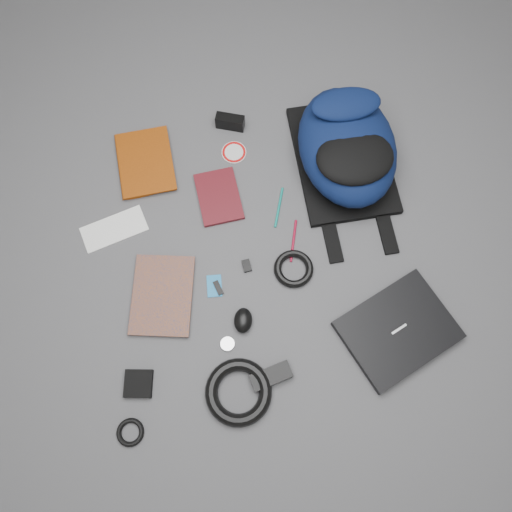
{
  "coord_description": "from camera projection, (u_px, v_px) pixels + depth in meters",
  "views": [
    {
      "loc": [
        -0.08,
        -0.51,
        1.61
      ],
      "look_at": [
        0.0,
        0.0,
        0.02
      ],
      "focal_mm": 35.0,
      "sensor_mm": 36.0,
      "label": 1
    }
  ],
  "objects": [
    {
      "name": "textbook_red",
      "position": [
        118.0,
        168.0,
        1.79
      ],
      "size": [
        0.21,
        0.27,
        0.03
      ],
      "primitive_type": "imported",
      "rotation": [
        0.0,
        0.0,
        0.05
      ],
      "color": "#752D06",
      "rests_on": "ground"
    },
    {
      "name": "power_brick",
      "position": [
        271.0,
        376.0,
        1.56
      ],
      "size": [
        0.14,
        0.08,
        0.03
      ],
      "primitive_type": "cube",
      "rotation": [
        0.0,
        0.0,
        0.24
      ],
      "color": "black",
      "rests_on": "ground"
    },
    {
      "name": "pen_red",
      "position": [
        293.0,
        241.0,
        1.71
      ],
      "size": [
        0.05,
        0.15,
        0.01
      ],
      "primitive_type": "cylinder",
      "rotation": [
        1.57,
        0.0,
        -0.29
      ],
      "color": "maroon",
      "rests_on": "ground"
    },
    {
      "name": "comic_book",
      "position": [
        132.0,
        294.0,
        1.65
      ],
      "size": [
        0.25,
        0.3,
        0.02
      ],
      "primitive_type": "imported",
      "rotation": [
        0.0,
        0.0,
        -0.19
      ],
      "color": "#C75D0E",
      "rests_on": "ground"
    },
    {
      "name": "pen_teal",
      "position": [
        279.0,
        207.0,
        1.75
      ],
      "size": [
        0.06,
        0.15,
        0.01
      ],
      "primitive_type": "cylinder",
      "rotation": [
        1.57,
        0.0,
        -0.34
      ],
      "color": "#0D7B6F",
      "rests_on": "ground"
    },
    {
      "name": "mouse",
      "position": [
        243.0,
        320.0,
        1.61
      ],
      "size": [
        0.07,
        0.09,
        0.04
      ],
      "primitive_type": "ellipsoid",
      "rotation": [
        0.0,
        0.0,
        -0.2
      ],
      "color": "black",
      "rests_on": "ground"
    },
    {
      "name": "power_cord_coil",
      "position": [
        238.0,
        392.0,
        1.54
      ],
      "size": [
        0.24,
        0.24,
        0.04
      ],
      "primitive_type": "torus",
      "rotation": [
        0.0,
        0.0,
        0.18
      ],
      "color": "black",
      "rests_on": "ground"
    },
    {
      "name": "id_badge",
      "position": [
        214.0,
        286.0,
        1.66
      ],
      "size": [
        0.05,
        0.08,
        0.0
      ],
      "primitive_type": "cube",
      "rotation": [
        0.0,
        0.0,
        -0.07
      ],
      "color": "#1771B0",
      "rests_on": "ground"
    },
    {
      "name": "headphone_right",
      "position": [
        228.0,
        344.0,
        1.6
      ],
      "size": [
        0.06,
        0.06,
        0.01
      ],
      "primitive_type": "cylinder",
      "rotation": [
        0.0,
        0.0,
        -0.27
      ],
      "color": "silver",
      "rests_on": "ground"
    },
    {
      "name": "laptop",
      "position": [
        398.0,
        330.0,
        1.6
      ],
      "size": [
        0.42,
        0.38,
        0.03
      ],
      "primitive_type": "cube",
      "rotation": [
        0.0,
        0.0,
        0.41
      ],
      "color": "black",
      "rests_on": "ground"
    },
    {
      "name": "envelope",
      "position": [
        114.0,
        229.0,
        1.73
      ],
      "size": [
        0.24,
        0.15,
        0.0
      ],
      "primitive_type": "cube",
      "rotation": [
        0.0,
        0.0,
        0.26
      ],
      "color": "white",
      "rests_on": "ground"
    },
    {
      "name": "usb_black",
      "position": [
        218.0,
        288.0,
        1.66
      ],
      "size": [
        0.03,
        0.05,
        0.01
      ],
      "primitive_type": "cube",
      "rotation": [
        0.0,
        0.0,
        0.29
      ],
      "color": "black",
      "rests_on": "ground"
    },
    {
      "name": "ground",
      "position": [
        256.0,
        258.0,
        1.7
      ],
      "size": [
        4.0,
        4.0,
        0.0
      ],
      "primitive_type": "plane",
      "color": "#4F4F51",
      "rests_on": "ground"
    },
    {
      "name": "compact_camera",
      "position": [
        230.0,
        122.0,
        1.83
      ],
      "size": [
        0.11,
        0.07,
        0.06
      ],
      "primitive_type": "cube",
      "rotation": [
        0.0,
        0.0,
        -0.34
      ],
      "color": "black",
      "rests_on": "ground"
    },
    {
      "name": "sticker_disc",
      "position": [
        234.0,
        152.0,
        1.82
      ],
      "size": [
        0.11,
        0.11,
        0.0
      ],
      "primitive_type": "cylinder",
      "rotation": [
        0.0,
        0.0,
        -0.2
      ],
      "color": "silver",
      "rests_on": "ground"
    },
    {
      "name": "dvd_case",
      "position": [
        219.0,
        197.0,
        1.76
      ],
      "size": [
        0.16,
        0.21,
        0.02
      ],
      "primitive_type": "cube",
      "rotation": [
        0.0,
        0.0,
        0.08
      ],
      "color": "#420C12",
      "rests_on": "ground"
    },
    {
      "name": "cable_coil",
      "position": [
        294.0,
        269.0,
        1.67
      ],
      "size": [
        0.17,
        0.17,
        0.03
      ],
      "primitive_type": "torus",
      "rotation": [
        0.0,
        0.0,
        -0.34
      ],
      "color": "black",
      "rests_on": "ground"
    },
    {
      "name": "headphone_left",
      "position": [
        162.0,
        314.0,
        1.63
      ],
      "size": [
        0.05,
        0.05,
        0.01
      ],
      "primitive_type": "cylinder",
      "rotation": [
        0.0,
        0.0,
        0.2
      ],
      "color": "silver",
      "rests_on": "ground"
    },
    {
      "name": "key_fob",
      "position": [
        247.0,
        266.0,
        1.68
      ],
      "size": [
        0.03,
        0.04,
        0.01
      ],
      "primitive_type": "cube",
      "rotation": [
        0.0,
        0.0,
        0.1
      ],
      "color": "black",
      "rests_on": "ground"
    },
    {
      "name": "pouch",
      "position": [
        138.0,
        384.0,
        1.56
      ],
      "size": [
        0.1,
        0.1,
        0.02
      ],
      "primitive_type": "cube",
      "rotation": [
        0.0,
        0.0,
        -0.16
      ],
      "color": "black",
      "rests_on": "ground"
    },
    {
      "name": "earbud_coil",
      "position": [
        130.0,
        432.0,
        1.52
      ],
      "size": [
        0.09,
        0.09,
        0.02
      ],
      "primitive_type": "torus",
      "rotation": [
        0.0,
        0.0,
        0.02
      ],
      "color": "black",
      "rests_on": "ground"
    },
    {
      "name": "backpack",
      "position": [
        347.0,
        146.0,
        1.71
      ],
      "size": [
        0.36,
        0.52,
        0.21
      ],
      "primitive_type": null,
      "rotation": [
        0.0,
        0.0,
        0.01
      ],
      "color": "black",
      "rests_on": "ground"
    }
  ]
}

